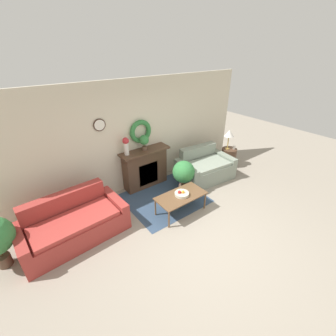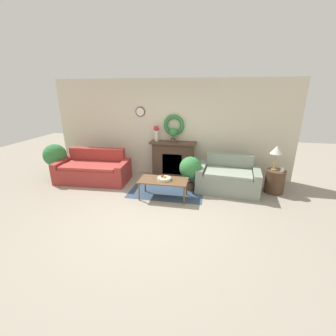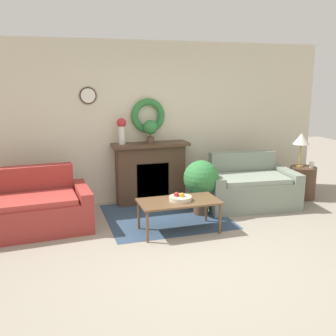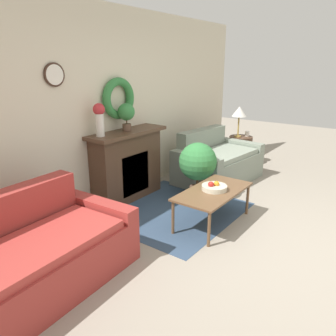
# 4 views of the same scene
# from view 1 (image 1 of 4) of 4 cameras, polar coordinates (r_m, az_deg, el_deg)

# --- Properties ---
(ground_plane) EXTENTS (16.00, 16.00, 0.00)m
(ground_plane) POSITION_cam_1_polar(r_m,az_deg,el_deg) (4.63, 9.28, -17.47)
(ground_plane) COLOR gray
(floor_rug) EXTENTS (1.81, 1.67, 0.01)m
(floor_rug) POSITION_cam_1_polar(r_m,az_deg,el_deg) (5.59, -0.99, -7.65)
(floor_rug) COLOR #334760
(floor_rug) RESTS_ON ground_plane
(wall_back) EXTENTS (6.80, 0.18, 2.70)m
(wall_back) POSITION_cam_1_polar(r_m,az_deg,el_deg) (5.61, -8.52, 7.95)
(wall_back) COLOR beige
(wall_back) RESTS_ON ground_plane
(fireplace) EXTENTS (1.29, 0.41, 1.03)m
(fireplace) POSITION_cam_1_polar(r_m,az_deg,el_deg) (5.86, -5.82, 0.06)
(fireplace) COLOR #4C3323
(fireplace) RESTS_ON ground_plane
(couch_left) EXTENTS (1.97, 1.04, 0.85)m
(couch_left) POSITION_cam_1_polar(r_m,az_deg,el_deg) (4.79, -22.83, -12.99)
(couch_left) COLOR #9E332D
(couch_left) RESTS_ON ground_plane
(loveseat_right) EXTENTS (1.57, 1.08, 0.86)m
(loveseat_right) POSITION_cam_1_polar(r_m,az_deg,el_deg) (6.34, 9.24, 0.02)
(loveseat_right) COLOR gray
(loveseat_right) RESTS_ON ground_plane
(coffee_table) EXTENTS (1.11, 0.57, 0.45)m
(coffee_table) POSITION_cam_1_polar(r_m,az_deg,el_deg) (4.95, 3.30, -7.30)
(coffee_table) COLOR brown
(coffee_table) RESTS_ON ground_plane
(fruit_bowl) EXTENTS (0.31, 0.31, 0.12)m
(fruit_bowl) POSITION_cam_1_polar(r_m,az_deg,el_deg) (4.91, 3.50, -6.52)
(fruit_bowl) COLOR beige
(fruit_bowl) RESTS_ON coffee_table
(side_table_by_loveseat) EXTENTS (0.45, 0.45, 0.57)m
(side_table_by_loveseat) POSITION_cam_1_polar(r_m,az_deg,el_deg) (7.17, 15.08, 2.66)
(side_table_by_loveseat) COLOR #4C3323
(side_table_by_loveseat) RESTS_ON ground_plane
(table_lamp) EXTENTS (0.29, 0.29, 0.59)m
(table_lamp) POSITION_cam_1_polar(r_m,az_deg,el_deg) (6.87, 15.29, 8.39)
(table_lamp) COLOR #B28E42
(table_lamp) RESTS_ON side_table_by_loveseat
(mug) EXTENTS (0.08, 0.08, 0.10)m
(mug) POSITION_cam_1_polar(r_m,az_deg,el_deg) (7.07, 16.44, 5.04)
(mug) COLOR silver
(mug) RESTS_ON side_table_by_loveseat
(vase_on_mantel_left) EXTENTS (0.15, 0.15, 0.43)m
(vase_on_mantel_left) POSITION_cam_1_polar(r_m,az_deg,el_deg) (5.33, -10.62, 5.80)
(vase_on_mantel_left) COLOR silver
(vase_on_mantel_left) RESTS_ON fireplace
(potted_plant_on_mantel) EXTENTS (0.24, 0.24, 0.39)m
(potted_plant_on_mantel) POSITION_cam_1_polar(r_m,az_deg,el_deg) (5.53, -6.10, 6.90)
(potted_plant_on_mantel) COLOR brown
(potted_plant_on_mantel) RESTS_ON fireplace
(potted_plant_floor_by_loveseat) EXTENTS (0.55, 0.55, 0.86)m
(potted_plant_floor_by_loveseat) POSITION_cam_1_polar(r_m,az_deg,el_deg) (5.54, 3.98, -1.21)
(potted_plant_floor_by_loveseat) COLOR brown
(potted_plant_floor_by_loveseat) RESTS_ON ground_plane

